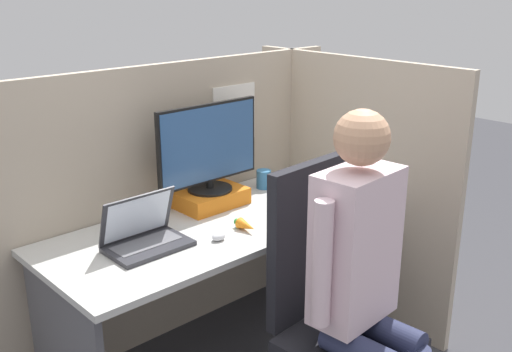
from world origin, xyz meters
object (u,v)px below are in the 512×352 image
object	(u,v)px
laptop	(145,237)
coffee_mug	(264,179)
office_chair	(330,306)
person	(364,265)
monitor	(209,148)
carrot_toy	(246,226)
stapler	(323,181)
paper_box	(210,198)

from	to	relation	value
laptop	coffee_mug	distance (m)	0.90
laptop	office_chair	world-z (taller)	office_chair
office_chair	person	size ratio (longest dim) A/B	0.81
laptop	coffee_mug	size ratio (longest dim) A/B	3.42
monitor	coffee_mug	xyz separation A→B (m)	(0.37, 0.00, -0.25)
carrot_toy	person	size ratio (longest dim) A/B	0.09
stapler	coffee_mug	bearing A→B (deg)	143.35
carrot_toy	office_chair	size ratio (longest dim) A/B	0.11
carrot_toy	person	bearing A→B (deg)	-88.31
monitor	coffee_mug	distance (m)	0.45
monitor	carrot_toy	size ratio (longest dim) A/B	4.74
laptop	stapler	world-z (taller)	laptop
monitor	office_chair	xyz separation A→B (m)	(-0.06, -0.84, -0.48)
stapler	carrot_toy	bearing A→B (deg)	-166.32
monitor	carrot_toy	bearing A→B (deg)	-102.98
carrot_toy	office_chair	world-z (taller)	office_chair
laptop	person	size ratio (longest dim) A/B	0.25
paper_box	office_chair	world-z (taller)	office_chair
laptop	office_chair	size ratio (longest dim) A/B	0.31
stapler	carrot_toy	world-z (taller)	stapler
stapler	office_chair	distance (m)	0.97
coffee_mug	stapler	bearing A→B (deg)	-36.65
monitor	person	xyz separation A→B (m)	(-0.07, -1.00, -0.24)
monitor	office_chair	distance (m)	0.97
stapler	carrot_toy	size ratio (longest dim) A/B	1.05
office_chair	coffee_mug	distance (m)	0.97
person	coffee_mug	size ratio (longest dim) A/B	13.81
person	monitor	bearing A→B (deg)	86.28
carrot_toy	coffee_mug	size ratio (longest dim) A/B	1.24
office_chair	laptop	bearing A→B (deg)	125.22
carrot_toy	stapler	bearing A→B (deg)	13.68
office_chair	person	distance (m)	0.29
monitor	stapler	bearing A→B (deg)	-16.59
paper_box	laptop	bearing A→B (deg)	-158.89
stapler	person	distance (m)	1.07
paper_box	office_chair	bearing A→B (deg)	-93.78
paper_box	carrot_toy	bearing A→B (deg)	-103.08
paper_box	carrot_toy	world-z (taller)	paper_box
monitor	stapler	xyz separation A→B (m)	(0.63, -0.19, -0.27)
person	laptop	bearing A→B (deg)	118.83
paper_box	office_chair	distance (m)	0.87
carrot_toy	laptop	bearing A→B (deg)	158.61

